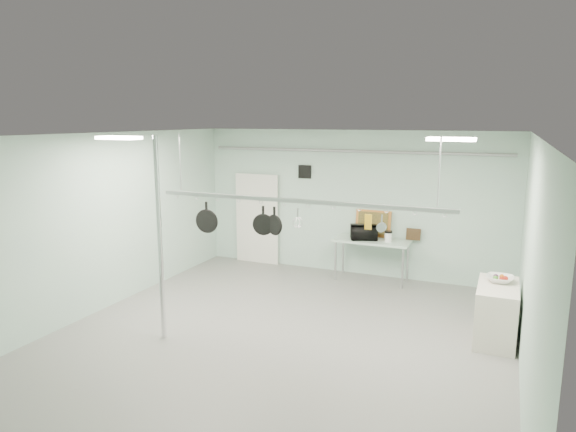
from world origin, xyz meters
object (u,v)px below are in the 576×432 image
at_px(pot_rack, 296,199).
at_px(coffee_canister, 388,237).
at_px(fruit_bowl, 500,279).
at_px(skillet_right, 274,221).
at_px(side_cabinet, 496,313).
at_px(skillet_left, 207,217).
at_px(chrome_pole, 160,240).
at_px(prep_table, 372,243).
at_px(skillet_mid, 263,220).
at_px(microwave, 364,232).

xyz_separation_m(pot_rack, coffee_canister, (0.75, 3.25, -1.23)).
bearing_deg(fruit_bowl, skillet_right, -159.01).
distance_m(pot_rack, coffee_canister, 3.56).
height_order(side_cabinet, skillet_left, skillet_left).
xyz_separation_m(chrome_pole, side_cabinet, (4.85, 2.00, -1.15)).
bearing_deg(prep_table, pot_rack, -96.91).
distance_m(coffee_canister, fruit_bowl, 2.96).
relative_size(prep_table, skillet_mid, 3.39).
bearing_deg(skillet_mid, side_cabinet, 4.96).
distance_m(pot_rack, skillet_right, 0.52).
relative_size(skillet_left, skillet_right, 1.19).
xyz_separation_m(microwave, skillet_left, (-1.84, -3.25, 0.76)).
bearing_deg(pot_rack, side_cabinet, 20.45).
bearing_deg(skillet_right, side_cabinet, 38.40).
distance_m(chrome_pole, skillet_left, 0.97).
distance_m(chrome_pole, fruit_bowl, 5.37).
relative_size(prep_table, coffee_canister, 8.42).
xyz_separation_m(skillet_left, skillet_right, (1.25, 0.00, 0.04)).
xyz_separation_m(coffee_canister, fruit_bowl, (2.21, -1.97, -0.05)).
relative_size(side_cabinet, skillet_left, 2.25).
bearing_deg(coffee_canister, prep_table, 172.11).
distance_m(prep_table, skillet_left, 3.99).
height_order(coffee_canister, fruit_bowl, coffee_canister).
xyz_separation_m(side_cabinet, skillet_left, (-4.56, -1.10, 1.37)).
relative_size(microwave, skillet_left, 1.04).
bearing_deg(skillet_left, pot_rack, -5.89).
relative_size(chrome_pole, pot_rack, 0.67).
relative_size(side_cabinet, coffee_canister, 6.32).
relative_size(fruit_bowl, skillet_mid, 0.88).
bearing_deg(microwave, coffee_canister, 159.57).
xyz_separation_m(prep_table, fruit_bowl, (2.56, -2.02, 0.12)).
relative_size(coffee_canister, skillet_mid, 0.40).
distance_m(chrome_pole, skillet_mid, 1.63).
xyz_separation_m(chrome_pole, fruit_bowl, (4.86, 2.18, -0.65)).
xyz_separation_m(pot_rack, skillet_right, (-0.37, 0.00, -0.37)).
bearing_deg(chrome_pole, skillet_left, 72.36).
relative_size(pot_rack, skillet_mid, 10.18).
distance_m(prep_table, skillet_mid, 3.58).
bearing_deg(chrome_pole, side_cabinet, 22.41).
xyz_separation_m(coffee_canister, skillet_right, (-1.12, -3.25, 0.86)).
xyz_separation_m(prep_table, skillet_left, (-2.01, -3.30, 0.99)).
bearing_deg(fruit_bowl, coffee_canister, 138.28).
height_order(side_cabinet, skillet_right, skillet_right).
bearing_deg(skillet_mid, chrome_pole, -158.48).
distance_m(prep_table, fruit_bowl, 3.27).
bearing_deg(skillet_mid, prep_table, 61.30).
height_order(prep_table, skillet_left, skillet_left).
bearing_deg(microwave, skillet_right, 58.90).
distance_m(microwave, fruit_bowl, 3.37).
relative_size(chrome_pole, skillet_mid, 6.79).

